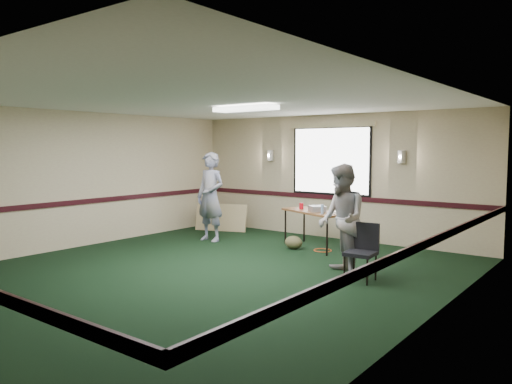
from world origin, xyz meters
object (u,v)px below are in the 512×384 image
Objects in this scene: folding_table at (315,214)px; person_left at (210,197)px; projector at (317,209)px; conference_chair at (363,247)px; person_right at (342,220)px.

folding_table is 2.29m from person_left.
person_left reaches higher than projector.
projector and conference_chair have the same top height.
folding_table is at bearing -166.00° from projector.
person_right is at bearing -26.10° from folding_table.
conference_chair is 4.11m from person_left.
person_right is (1.34, -1.53, 0.07)m from projector.
person_left is (-2.17, -0.66, 0.26)m from folding_table.
projector is (0.07, -0.04, 0.11)m from folding_table.
conference_chair is 0.45× the size of person_left.
projector is 2.04m from person_right.
folding_table is 0.85× the size of person_left.
folding_table is 0.14m from projector.
person_left is 1.09× the size of person_right.
projector is 0.39× the size of conference_chair.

